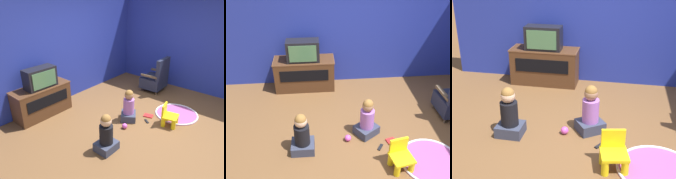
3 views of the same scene
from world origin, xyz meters
TOP-DOWN VIEW (x-y plane):
  - ground_plane at (0.00, 0.00)m, footprint 30.00×30.00m
  - wall_back at (-0.23, 2.27)m, footprint 5.54×0.12m
  - wall_right at (2.48, -0.34)m, footprint 0.12×5.33m
  - tv_cabinet at (-1.09, 1.94)m, footprint 1.28×0.50m
  - television at (-1.09, 1.89)m, footprint 0.67×0.33m
  - black_armchair at (1.74, 0.67)m, footprint 0.67×0.60m
  - yellow_kid_chair at (0.35, -0.46)m, footprint 0.37×0.36m
  - play_mat at (0.87, -0.40)m, footprint 0.96×0.96m
  - child_watching_left at (-1.10, 0.01)m, footprint 0.37×0.32m
  - child_watching_center at (-0.02, 0.32)m, footprint 0.47×0.46m
  - toy_ball at (-0.36, 0.17)m, footprint 0.11×0.11m
  - book at (0.37, 0.05)m, footprint 0.20×0.24m
  - remote_control at (0.15, -0.05)m, footprint 0.12×0.15m

SIDE VIEW (x-z plane):
  - ground_plane at x=0.00m, z-range 0.00..0.00m
  - play_mat at x=0.87m, z-range -0.01..0.03m
  - remote_control at x=0.15m, z-range 0.00..0.02m
  - book at x=0.37m, z-range 0.00..0.02m
  - toy_ball at x=-0.36m, z-range 0.00..0.11m
  - yellow_kid_chair at x=0.35m, z-range -0.05..0.41m
  - child_watching_center at x=-0.02m, z-range -0.05..0.66m
  - child_watching_left at x=-1.10m, z-range -0.05..0.67m
  - black_armchair at x=1.74m, z-range -0.13..0.84m
  - tv_cabinet at x=-1.09m, z-range 0.01..0.70m
  - television at x=-1.09m, z-range 0.69..1.13m
  - wall_back at x=-0.23m, z-range 0.00..2.71m
  - wall_right at x=2.48m, z-range 0.00..2.71m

